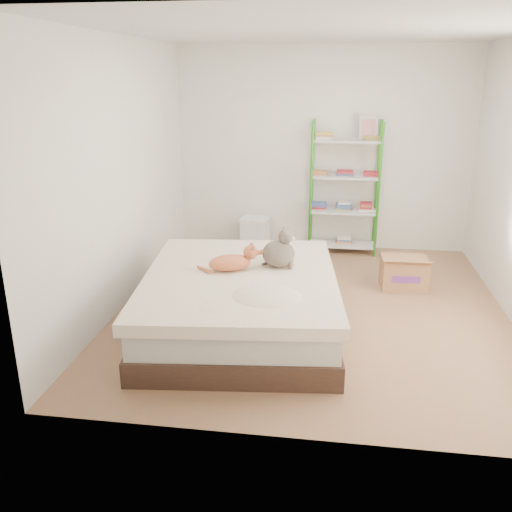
% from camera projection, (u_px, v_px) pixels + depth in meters
% --- Properties ---
extents(room, '(3.81, 4.21, 2.61)m').
position_uv_depth(room, '(317.00, 180.00, 5.06)').
color(room, '#A26949').
rests_on(room, ground).
extents(bed, '(1.91, 2.29, 0.54)m').
position_uv_depth(bed, '(240.00, 302.00, 4.92)').
color(bed, '#472C21').
rests_on(bed, ground).
extents(orange_cat, '(0.52, 0.41, 0.19)m').
position_uv_depth(orange_cat, '(230.00, 261.00, 4.91)').
color(orange_cat, '#EA7F51').
rests_on(orange_cat, bed).
extents(grey_cat, '(0.33, 0.28, 0.37)m').
position_uv_depth(grey_cat, '(279.00, 248.00, 4.97)').
color(grey_cat, gray).
rests_on(grey_cat, bed).
extents(shelf_unit, '(0.88, 0.36, 1.74)m').
position_uv_depth(shelf_unit, '(345.00, 188.00, 6.93)').
color(shelf_unit, green).
rests_on(shelf_unit, ground).
extents(cardboard_box, '(0.50, 0.48, 0.39)m').
position_uv_depth(cardboard_box, '(404.00, 272.00, 5.94)').
color(cardboard_box, '#B3714B').
rests_on(cardboard_box, ground).
extents(white_bin, '(0.41, 0.37, 0.42)m').
position_uv_depth(white_bin, '(255.00, 233.00, 7.26)').
color(white_bin, white).
rests_on(white_bin, ground).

